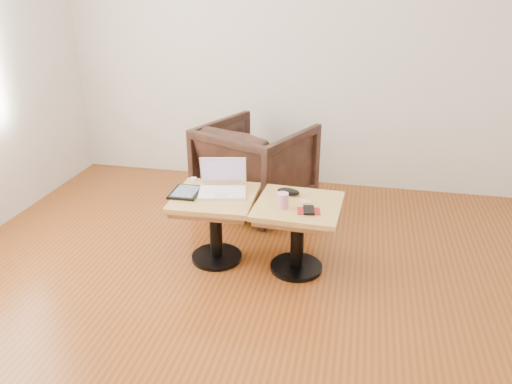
% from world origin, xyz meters
% --- Properties ---
extents(room_shell, '(4.52, 4.52, 2.71)m').
position_xyz_m(room_shell, '(0.00, 0.00, 1.35)').
color(room_shell, brown).
rests_on(room_shell, ground).
extents(side_table_left, '(0.57, 0.57, 0.50)m').
position_xyz_m(side_table_left, '(-0.39, 0.65, 0.37)').
color(side_table_left, black).
rests_on(side_table_left, ground).
extents(side_table_right, '(0.57, 0.57, 0.50)m').
position_xyz_m(side_table_right, '(0.19, 0.64, 0.37)').
color(side_table_right, black).
rests_on(side_table_right, ground).
extents(laptop, '(0.37, 0.35, 0.22)m').
position_xyz_m(laptop, '(-0.35, 0.73, 0.54)').
color(laptop, white).
rests_on(laptop, side_table_left).
extents(tablet, '(0.20, 0.25, 0.02)m').
position_xyz_m(tablet, '(-0.59, 0.64, 0.51)').
color(tablet, black).
rests_on(tablet, side_table_left).
extents(charging_adapter, '(0.04, 0.04, 0.02)m').
position_xyz_m(charging_adapter, '(-0.61, 0.86, 0.51)').
color(charging_adapter, white).
rests_on(charging_adapter, side_table_left).
extents(glasses_case, '(0.17, 0.09, 0.05)m').
position_xyz_m(glasses_case, '(0.10, 0.76, 0.52)').
color(glasses_case, black).
rests_on(glasses_case, side_table_right).
extents(striped_cup, '(0.08, 0.08, 0.10)m').
position_xyz_m(striped_cup, '(0.09, 0.55, 0.55)').
color(striped_cup, '#EC3E81').
rests_on(striped_cup, side_table_right).
extents(earbuds_tangle, '(0.06, 0.04, 0.01)m').
position_xyz_m(earbuds_tangle, '(0.23, 0.67, 0.50)').
color(earbuds_tangle, white).
rests_on(earbuds_tangle, side_table_right).
extents(phone_on_sleeve, '(0.16, 0.14, 0.02)m').
position_xyz_m(phone_on_sleeve, '(0.27, 0.53, 0.51)').
color(phone_on_sleeve, maroon).
rests_on(phone_on_sleeve, side_table_right).
extents(armchair, '(1.07, 1.08, 0.75)m').
position_xyz_m(armchair, '(-0.30, 1.57, 0.38)').
color(armchair, black).
rests_on(armchair, ground).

